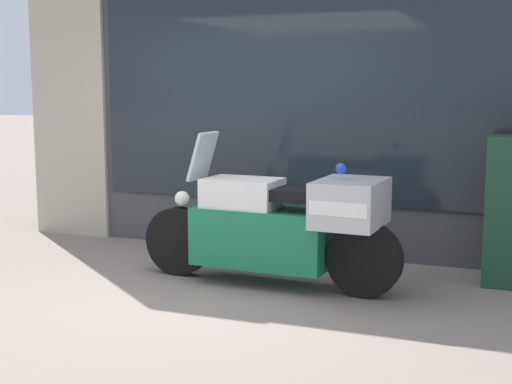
{
  "coord_description": "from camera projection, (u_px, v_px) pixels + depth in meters",
  "views": [
    {
      "loc": [
        2.65,
        -5.13,
        1.73
      ],
      "look_at": [
        0.2,
        1.08,
        0.74
      ],
      "focal_mm": 50.0,
      "sensor_mm": 36.0,
      "label": 1
    }
  ],
  "objects": [
    {
      "name": "window_display",
      "position": [
        307.0,
        207.0,
        7.59
      ],
      "size": [
        4.35,
        0.3,
        1.88
      ],
      "color": "slate",
      "rests_on": "ground"
    },
    {
      "name": "ground_plane",
      "position": [
        186.0,
        296.0,
        5.94
      ],
      "size": [
        60.0,
        60.0,
        0.0
      ],
      "primitive_type": "plane",
      "color": "gray"
    },
    {
      "name": "shop_building",
      "position": [
        233.0,
        72.0,
        7.65
      ],
      "size": [
        5.77,
        0.55,
        3.77
      ],
      "color": "#424247",
      "rests_on": "ground"
    },
    {
      "name": "paramedic_motorcycle",
      "position": [
        282.0,
        223.0,
        6.15
      ],
      "size": [
        2.4,
        0.73,
        1.33
      ],
      "rotation": [
        0.0,
        0.0,
        3.1
      ],
      "color": "black",
      "rests_on": "ground"
    }
  ]
}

